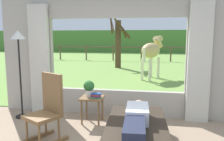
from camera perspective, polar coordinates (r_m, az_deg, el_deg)
name	(u,v)px	position (r m, az deg, el deg)	size (l,w,h in m)	color
back_wall_with_window	(116,58)	(4.96, 0.93, 3.04)	(5.20, 0.12, 2.55)	#ADA599
curtain_panel_left	(40,60)	(5.36, -17.46, 2.54)	(0.44, 0.10, 2.40)	beige
curtain_panel_right	(199,63)	(4.85, 20.79, 1.79)	(0.44, 0.10, 2.40)	beige
outdoor_pasture_lawn	(141,62)	(15.88, 7.17, 2.18)	(36.00, 21.68, 0.02)	#759E47
distant_hill_ridge	(146,41)	(25.63, 8.36, 7.16)	(36.00, 2.00, 2.40)	#4D7D37
recliner_sofa	(136,136)	(3.64, 6.06, -15.85)	(0.99, 1.75, 0.42)	black
reclining_person	(136,118)	(3.48, 6.08, -11.63)	(0.37, 1.44, 0.22)	silver
rocking_chair	(47,109)	(3.95, -15.72, -9.09)	(0.74, 0.82, 1.12)	brown
side_table	(92,102)	(4.65, -4.92, -7.67)	(0.44, 0.44, 0.52)	brown
potted_plant	(89,87)	(4.66, -5.73, -4.14)	(0.22, 0.22, 0.32)	silver
book_stack	(96,96)	(4.54, -4.01, -6.24)	(0.20, 0.16, 0.10)	#337247
floor_lamp_left	(19,48)	(5.13, -22.14, 5.24)	(0.32, 0.32, 1.84)	black
horse	(152,51)	(9.36, 9.82, 4.86)	(1.06, 1.78, 1.73)	tan
pasture_tree	(118,42)	(12.55, 1.55, 7.03)	(1.18, 1.12, 2.73)	#4C3823
pasture_fence_line	(141,51)	(16.23, 7.30, 4.91)	(16.10, 0.10, 1.10)	brown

